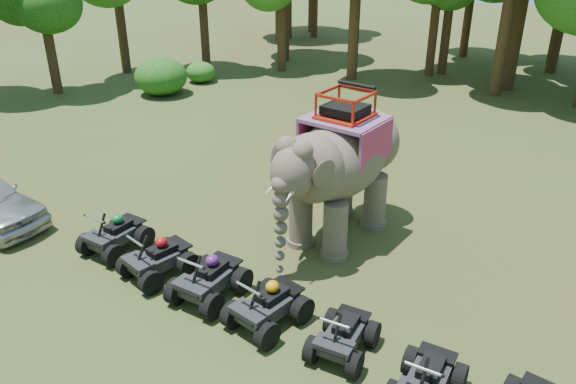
% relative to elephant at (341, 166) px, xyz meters
% --- Properties ---
extents(ground, '(110.00, 110.00, 0.00)m').
position_rel_elephant_xyz_m(ground, '(-0.56, -2.94, -2.16)').
color(ground, '#47381E').
rests_on(ground, ground).
extents(elephant, '(2.45, 5.22, 4.32)m').
position_rel_elephant_xyz_m(elephant, '(0.00, 0.00, 0.00)').
color(elephant, brown).
rests_on(elephant, ground).
extents(atv_0, '(1.33, 1.79, 1.29)m').
position_rel_elephant_xyz_m(atv_0, '(-4.57, -4.27, -1.52)').
color(atv_0, black).
rests_on(atv_0, ground).
extents(atv_1, '(1.56, 1.94, 1.30)m').
position_rel_elephant_xyz_m(atv_1, '(-2.71, -4.45, -1.51)').
color(atv_1, black).
rests_on(atv_1, ground).
extents(atv_2, '(1.43, 1.89, 1.35)m').
position_rel_elephant_xyz_m(atv_2, '(-1.02, -4.40, -1.49)').
color(atv_2, black).
rests_on(atv_2, ground).
extents(atv_3, '(1.50, 1.92, 1.32)m').
position_rel_elephant_xyz_m(atv_3, '(0.74, -4.40, -1.50)').
color(atv_3, black).
rests_on(atv_3, ground).
extents(atv_4, '(1.36, 1.73, 1.18)m').
position_rel_elephant_xyz_m(atv_4, '(2.59, -4.25, -1.57)').
color(atv_4, black).
rests_on(atv_4, ground).
extents(atv_5, '(1.35, 1.76, 1.23)m').
position_rel_elephant_xyz_m(atv_5, '(4.53, -4.45, -1.55)').
color(atv_5, black).
rests_on(atv_5, ground).
extents(tree_23, '(4.79, 4.79, 6.85)m').
position_rel_elephant_xyz_m(tree_23, '(-19.61, 4.35, 1.26)').
color(tree_23, '#195114').
rests_on(tree_23, ground).
extents(tree_24, '(5.54, 5.54, 7.92)m').
position_rel_elephant_xyz_m(tree_24, '(-20.10, 9.42, 1.80)').
color(tree_24, '#195114').
rests_on(tree_24, ground).
extents(tree_25, '(4.93, 4.93, 7.04)m').
position_rel_elephant_xyz_m(tree_25, '(-16.86, 12.90, 1.36)').
color(tree_25, '#195114').
rests_on(tree_25, ground).
extents(tree_26, '(5.05, 5.05, 7.21)m').
position_rel_elephant_xyz_m(tree_26, '(-12.72, 15.05, 1.45)').
color(tree_26, '#195114').
rests_on(tree_26, ground).
extents(tree_28, '(4.63, 4.63, 6.62)m').
position_rel_elephant_xyz_m(tree_28, '(-4.97, 19.10, 1.15)').
color(tree_28, '#195114').
rests_on(tree_28, ground).
extents(tree_31, '(5.14, 5.14, 7.34)m').
position_rel_elephant_xyz_m(tree_31, '(-4.50, 19.91, 1.51)').
color(tree_31, '#195114').
rests_on(tree_31, ground).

